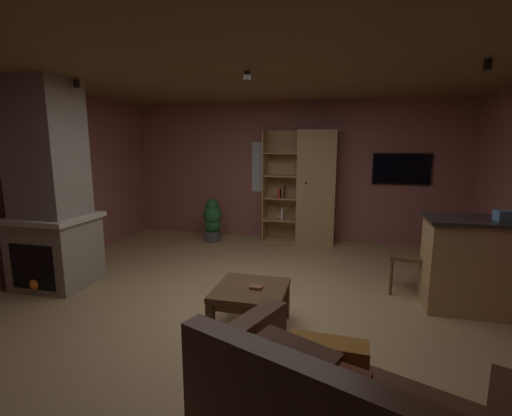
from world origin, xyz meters
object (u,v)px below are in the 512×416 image
kitchen_bar_counter (500,266)px  coffee_table (250,295)px  tissue_box (502,216)px  table_book_0 (256,287)px  stone_fireplace (50,196)px  dining_chair (416,251)px  wall_mounted_tv (401,169)px  bookshelf_cabinet (312,188)px  potted_floor_plant (212,219)px

kitchen_bar_counter → coffee_table: (-2.49, -0.98, -0.17)m
tissue_box → kitchen_bar_counter: bearing=46.8°
table_book_0 → stone_fireplace: bearing=169.9°
kitchen_bar_counter → tissue_box: 0.57m
tissue_box → table_book_0: (-2.35, -0.92, -0.64)m
stone_fireplace → kitchen_bar_counter: bearing=5.5°
stone_fireplace → table_book_0: stone_fireplace is taller
coffee_table → dining_chair: (1.72, 1.31, 0.19)m
tissue_box → table_book_0: size_ratio=1.00×
tissue_box → dining_chair: 0.98m
kitchen_bar_counter → coffee_table: size_ratio=2.22×
wall_mounted_tv → tissue_box: bearing=-76.2°
kitchen_bar_counter → bookshelf_cabinet: bearing=133.9°
table_book_0 → tissue_box: bearing=21.3°
kitchen_bar_counter → wall_mounted_tv: bearing=105.6°
coffee_table → dining_chair: dining_chair is taller
dining_chair → kitchen_bar_counter: bearing=-23.2°
coffee_table → potted_floor_plant: potted_floor_plant is taller
stone_fireplace → bookshelf_cabinet: bearing=43.3°
tissue_box → potted_floor_plant: tissue_box is taller
potted_floor_plant → table_book_0: bearing=-61.9°
table_book_0 → potted_floor_plant: potted_floor_plant is taller
stone_fireplace → wall_mounted_tv: stone_fireplace is taller
dining_chair → potted_floor_plant: size_ratio=1.16×
bookshelf_cabinet → wall_mounted_tv: (1.52, 0.21, 0.36)m
bookshelf_cabinet → table_book_0: 3.35m
stone_fireplace → tissue_box: (5.12, 0.43, -0.08)m
kitchen_bar_counter → tissue_box: tissue_box is taller
stone_fireplace → coffee_table: size_ratio=3.72×
wall_mounted_tv → dining_chair: bearing=-91.8°
stone_fireplace → wall_mounted_tv: bearing=33.9°
kitchen_bar_counter → potted_floor_plant: bearing=153.8°
coffee_table → dining_chair: bearing=37.4°
stone_fireplace → potted_floor_plant: size_ratio=3.22×
coffee_table → kitchen_bar_counter: bearing=21.5°
bookshelf_cabinet → wall_mounted_tv: 1.57m
bookshelf_cabinet → dining_chair: bearing=-53.7°
bookshelf_cabinet → dining_chair: size_ratio=2.21×
bookshelf_cabinet → potted_floor_plant: (-1.78, -0.34, -0.60)m
kitchen_bar_counter → tissue_box: size_ratio=12.76×
table_book_0 → wall_mounted_tv: (1.72, 3.51, 0.93)m
kitchen_bar_counter → stone_fireplace: bearing=-174.5°
dining_chair → bookshelf_cabinet: bearing=126.3°
kitchen_bar_counter → tissue_box: (-0.07, -0.07, 0.56)m
bookshelf_cabinet → table_book_0: size_ratio=16.93×
dining_chair → stone_fireplace: bearing=-169.4°
coffee_table → wall_mounted_tv: size_ratio=0.72×
potted_floor_plant → wall_mounted_tv: (3.30, 0.55, 0.95)m
wall_mounted_tv → table_book_0: bearing=-116.1°
bookshelf_cabinet → table_book_0: (-0.20, -3.30, -0.57)m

